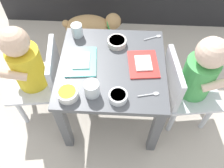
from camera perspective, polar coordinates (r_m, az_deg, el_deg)
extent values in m
plane|color=beige|center=(1.52, 0.00, -6.28)|extent=(7.00, 7.00, 0.00)
cube|color=#515459|center=(1.17, 0.00, 4.04)|extent=(0.52, 0.52, 0.03)
cube|color=#515459|center=(1.26, -11.27, -10.08)|extent=(0.04, 0.04, 0.41)
cube|color=#515459|center=(1.25, 10.31, -11.11)|extent=(0.04, 0.04, 0.41)
cube|color=#515459|center=(1.51, -8.40, 5.67)|extent=(0.04, 0.04, 0.41)
cube|color=#515459|center=(1.49, 9.39, 4.96)|extent=(0.04, 0.04, 0.41)
cube|color=silver|center=(1.39, -18.00, 0.35)|extent=(0.31, 0.31, 0.02)
cube|color=silver|center=(1.27, -13.79, 3.86)|extent=(0.06, 0.27, 0.22)
cylinder|color=yellow|center=(1.29, -19.45, 3.72)|extent=(0.16, 0.16, 0.24)
sphere|color=beige|center=(1.17, -22.38, 9.35)|extent=(0.14, 0.14, 0.14)
cylinder|color=silver|center=(1.58, -19.90, 0.23)|extent=(0.03, 0.03, 0.25)
cylinder|color=silver|center=(1.47, -20.89, -6.07)|extent=(0.03, 0.03, 0.25)
cylinder|color=silver|center=(1.53, -12.75, 0.70)|extent=(0.03, 0.03, 0.25)
cylinder|color=silver|center=(1.42, -13.19, -5.79)|extent=(0.03, 0.03, 0.25)
cylinder|color=beige|center=(1.33, -21.72, 8.22)|extent=(0.15, 0.06, 0.09)
cylinder|color=beige|center=(1.21, -22.96, 2.01)|extent=(0.15, 0.06, 0.09)
cube|color=silver|center=(1.36, 18.43, -1.48)|extent=(0.32, 0.32, 0.02)
cube|color=silver|center=(1.23, 14.30, 1.20)|extent=(0.06, 0.27, 0.22)
cylinder|color=#4CB259|center=(1.27, 19.85, 1.62)|extent=(0.16, 0.16, 0.23)
sphere|color=beige|center=(1.15, 22.79, 7.03)|extent=(0.15, 0.15, 0.15)
cylinder|color=silver|center=(1.46, 21.81, -7.32)|extent=(0.03, 0.03, 0.25)
cylinder|color=silver|center=(1.55, 19.65, -0.90)|extent=(0.03, 0.03, 0.25)
cylinder|color=silver|center=(1.39, 14.24, -8.24)|extent=(0.03, 0.03, 0.25)
cylinder|color=silver|center=(1.49, 12.53, -1.45)|extent=(0.03, 0.03, 0.25)
cylinder|color=beige|center=(1.20, 23.95, -0.10)|extent=(0.15, 0.06, 0.09)
cylinder|color=beige|center=(1.30, 21.43, 6.44)|extent=(0.15, 0.06, 0.09)
ellipsoid|color=tan|center=(1.71, -5.86, 13.47)|extent=(0.32, 0.19, 0.17)
sphere|color=tan|center=(1.68, 0.25, 14.78)|extent=(0.11, 0.11, 0.11)
sphere|color=black|center=(1.69, 1.61, 14.69)|extent=(0.05, 0.05, 0.05)
torus|color=green|center=(1.69, -0.88, 14.42)|extent=(0.04, 0.10, 0.10)
sphere|color=tan|center=(1.71, -11.03, 14.02)|extent=(0.05, 0.05, 0.05)
cylinder|color=tan|center=(1.77, -2.72, 9.09)|extent=(0.04, 0.04, 0.14)
cylinder|color=tan|center=(1.84, -2.75, 11.25)|extent=(0.04, 0.04, 0.14)
cylinder|color=tan|center=(1.78, -8.27, 8.85)|extent=(0.04, 0.04, 0.14)
cylinder|color=tan|center=(1.85, -8.14, 11.01)|extent=(0.04, 0.04, 0.14)
cube|color=#4CC6BC|center=(1.18, -7.35, 5.34)|extent=(0.16, 0.20, 0.01)
cube|color=white|center=(1.17, -7.39, 5.60)|extent=(0.09, 0.11, 0.01)
cube|color=red|center=(1.17, 7.48, 4.76)|extent=(0.16, 0.19, 0.01)
cube|color=white|center=(1.16, 7.52, 5.01)|extent=(0.09, 0.10, 0.01)
cylinder|color=white|center=(1.03, -4.88, -1.15)|extent=(0.07, 0.07, 0.07)
cylinder|color=silver|center=(1.05, -4.83, -1.54)|extent=(0.06, 0.06, 0.05)
cylinder|color=white|center=(1.29, -8.40, 12.62)|extent=(0.06, 0.06, 0.07)
cylinder|color=silver|center=(1.31, -8.32, 12.10)|extent=(0.05, 0.05, 0.04)
cylinder|color=silver|center=(1.25, 1.18, 10.02)|extent=(0.10, 0.10, 0.03)
cylinder|color=#D84C33|center=(1.24, 1.19, 10.43)|extent=(0.08, 0.08, 0.01)
cylinder|color=white|center=(1.03, 1.45, -3.05)|extent=(0.08, 0.08, 0.04)
cylinder|color=#4C8C33|center=(1.02, 1.47, -2.60)|extent=(0.07, 0.07, 0.01)
cylinder|color=white|center=(1.05, -10.58, -2.33)|extent=(0.09, 0.09, 0.04)
cylinder|color=gold|center=(1.04, -10.72, -1.84)|extent=(0.08, 0.08, 0.01)
cylinder|color=silver|center=(1.30, 9.21, 10.78)|extent=(0.07, 0.04, 0.01)
ellipsoid|color=silver|center=(1.32, 11.10, 11.20)|extent=(0.03, 0.03, 0.01)
cylinder|color=silver|center=(1.06, 8.08, -2.67)|extent=(0.07, 0.02, 0.01)
ellipsoid|color=silver|center=(1.07, 10.52, -2.28)|extent=(0.03, 0.03, 0.01)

